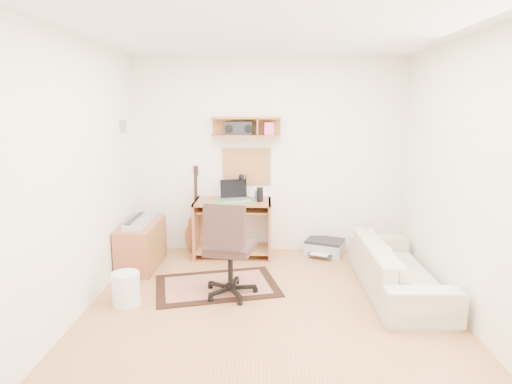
{
  "coord_description": "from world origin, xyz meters",
  "views": [
    {
      "loc": [
        -0.03,
        -3.76,
        1.95
      ],
      "look_at": [
        -0.15,
        1.05,
        1.0
      ],
      "focal_mm": 30.14,
      "sensor_mm": 36.0,
      "label": 1
    }
  ],
  "objects_px": {
    "desk": "(233,228)",
    "sofa": "(398,260)",
    "task_chair": "(230,248)",
    "cabinet": "(141,245)",
    "printer": "(325,248)"
  },
  "relations": [
    {
      "from": "desk",
      "to": "sofa",
      "type": "bearing_deg",
      "value": -30.42
    },
    {
      "from": "task_chair",
      "to": "sofa",
      "type": "height_order",
      "value": "task_chair"
    },
    {
      "from": "cabinet",
      "to": "printer",
      "type": "xyz_separation_m",
      "value": [
        2.34,
        0.52,
        -0.19
      ]
    },
    {
      "from": "sofa",
      "to": "cabinet",
      "type": "bearing_deg",
      "value": 77.47
    },
    {
      "from": "desk",
      "to": "cabinet",
      "type": "xyz_separation_m",
      "value": [
        -1.11,
        -0.43,
        -0.1
      ]
    },
    {
      "from": "sofa",
      "to": "desk",
      "type": "bearing_deg",
      "value": 59.58
    },
    {
      "from": "cabinet",
      "to": "printer",
      "type": "height_order",
      "value": "cabinet"
    },
    {
      "from": "sofa",
      "to": "printer",
      "type": "bearing_deg",
      "value": 27.66
    },
    {
      "from": "cabinet",
      "to": "sofa",
      "type": "distance_m",
      "value": 3.03
    },
    {
      "from": "desk",
      "to": "task_chair",
      "type": "distance_m",
      "value": 1.25
    },
    {
      "from": "desk",
      "to": "printer",
      "type": "xyz_separation_m",
      "value": [
        1.23,
        0.09,
        -0.29
      ]
    },
    {
      "from": "printer",
      "to": "sofa",
      "type": "distance_m",
      "value": 1.36
    },
    {
      "from": "task_chair",
      "to": "sofa",
      "type": "xyz_separation_m",
      "value": [
        1.78,
        0.15,
        -0.17
      ]
    },
    {
      "from": "desk",
      "to": "cabinet",
      "type": "bearing_deg",
      "value": -158.78
    },
    {
      "from": "printer",
      "to": "cabinet",
      "type": "bearing_deg",
      "value": -145.26
    }
  ]
}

